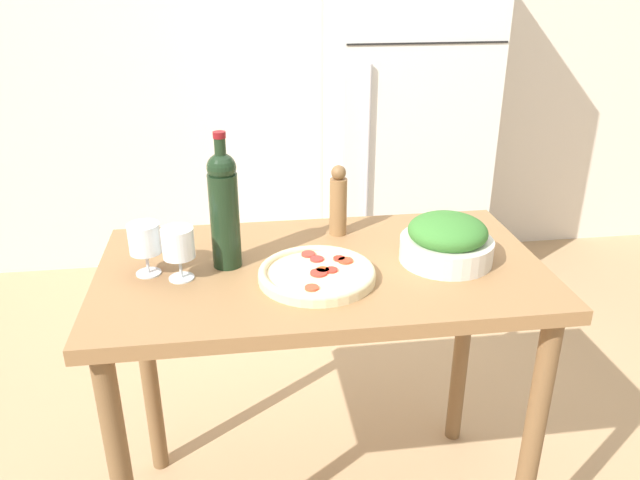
{
  "coord_description": "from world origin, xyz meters",
  "views": [
    {
      "loc": [
        -0.22,
        -1.51,
        1.66
      ],
      "look_at": [
        0.0,
        0.03,
        0.96
      ],
      "focal_mm": 35.0,
      "sensor_mm": 36.0,
      "label": 1
    }
  ],
  "objects_px": {
    "refrigerator": "(405,117)",
    "wine_bottle": "(224,207)",
    "pepper_mill": "(338,202)",
    "wine_glass_near": "(178,246)",
    "homemade_pizza": "(317,274)",
    "wine_glass_far": "(145,240)",
    "salad_bowl": "(447,240)"
  },
  "relations": [
    {
      "from": "wine_glass_far",
      "to": "pepper_mill",
      "type": "relative_size",
      "value": 0.66
    },
    {
      "from": "wine_bottle",
      "to": "pepper_mill",
      "type": "xyz_separation_m",
      "value": [
        0.33,
        0.17,
        -0.06
      ]
    },
    {
      "from": "refrigerator",
      "to": "wine_glass_far",
      "type": "height_order",
      "value": "refrigerator"
    },
    {
      "from": "wine_bottle",
      "to": "wine_glass_far",
      "type": "distance_m",
      "value": 0.22
    },
    {
      "from": "refrigerator",
      "to": "wine_bottle",
      "type": "height_order",
      "value": "refrigerator"
    },
    {
      "from": "wine_glass_near",
      "to": "homemade_pizza",
      "type": "bearing_deg",
      "value": -8.5
    },
    {
      "from": "wine_bottle",
      "to": "wine_glass_near",
      "type": "bearing_deg",
      "value": -152.06
    },
    {
      "from": "wine_bottle",
      "to": "salad_bowl",
      "type": "xyz_separation_m",
      "value": [
        0.6,
        -0.05,
        -0.11
      ]
    },
    {
      "from": "wine_glass_near",
      "to": "pepper_mill",
      "type": "relative_size",
      "value": 0.66
    },
    {
      "from": "refrigerator",
      "to": "wine_glass_near",
      "type": "relative_size",
      "value": 12.97
    },
    {
      "from": "wine_bottle",
      "to": "salad_bowl",
      "type": "relative_size",
      "value": 1.45
    },
    {
      "from": "wine_glass_far",
      "to": "salad_bowl",
      "type": "relative_size",
      "value": 0.56
    },
    {
      "from": "salad_bowl",
      "to": "homemade_pizza",
      "type": "distance_m",
      "value": 0.38
    },
    {
      "from": "wine_glass_near",
      "to": "wine_glass_far",
      "type": "relative_size",
      "value": 1.0
    },
    {
      "from": "wine_glass_near",
      "to": "homemade_pizza",
      "type": "relative_size",
      "value": 0.46
    },
    {
      "from": "wine_glass_far",
      "to": "salad_bowl",
      "type": "distance_m",
      "value": 0.81
    },
    {
      "from": "homemade_pizza",
      "to": "salad_bowl",
      "type": "bearing_deg",
      "value": 9.5
    },
    {
      "from": "refrigerator",
      "to": "wine_glass_near",
      "type": "height_order",
      "value": "refrigerator"
    },
    {
      "from": "wine_glass_far",
      "to": "pepper_mill",
      "type": "distance_m",
      "value": 0.58
    },
    {
      "from": "refrigerator",
      "to": "wine_bottle",
      "type": "bearing_deg",
      "value": -120.31
    },
    {
      "from": "salad_bowl",
      "to": "wine_glass_near",
      "type": "bearing_deg",
      "value": -179.28
    },
    {
      "from": "refrigerator",
      "to": "pepper_mill",
      "type": "height_order",
      "value": "refrigerator"
    },
    {
      "from": "wine_bottle",
      "to": "salad_bowl",
      "type": "distance_m",
      "value": 0.61
    },
    {
      "from": "wine_glass_near",
      "to": "homemade_pizza",
      "type": "xyz_separation_m",
      "value": [
        0.35,
        -0.05,
        -0.08
      ]
    },
    {
      "from": "wine_bottle",
      "to": "wine_glass_far",
      "type": "relative_size",
      "value": 2.61
    },
    {
      "from": "wine_glass_far",
      "to": "wine_bottle",
      "type": "bearing_deg",
      "value": 6.38
    },
    {
      "from": "salad_bowl",
      "to": "homemade_pizza",
      "type": "relative_size",
      "value": 0.83
    },
    {
      "from": "wine_glass_far",
      "to": "homemade_pizza",
      "type": "height_order",
      "value": "wine_glass_far"
    },
    {
      "from": "refrigerator",
      "to": "homemade_pizza",
      "type": "distance_m",
      "value": 1.83
    },
    {
      "from": "pepper_mill",
      "to": "salad_bowl",
      "type": "bearing_deg",
      "value": -40.33
    },
    {
      "from": "wine_glass_far",
      "to": "wine_glass_near",
      "type": "bearing_deg",
      "value": -24.62
    },
    {
      "from": "refrigerator",
      "to": "wine_glass_near",
      "type": "bearing_deg",
      "value": -122.43
    }
  ]
}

